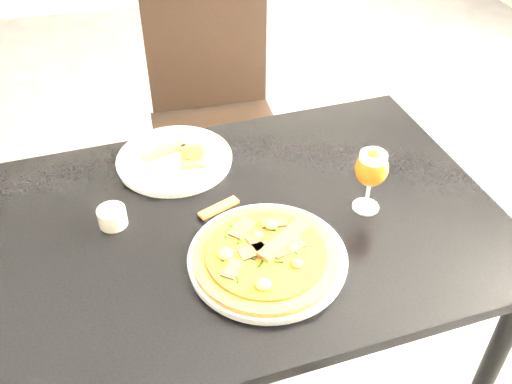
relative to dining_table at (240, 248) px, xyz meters
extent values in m
plane|color=#4A4A4C|center=(0.08, 0.25, -0.66)|extent=(6.00, 6.00, 0.00)
cube|color=black|center=(0.00, 0.00, 0.08)|extent=(1.26, 0.90, 0.03)
cylinder|color=black|center=(0.57, -0.29, -0.30)|extent=(0.05, 0.05, 0.72)
cylinder|color=black|center=(-0.57, 0.29, -0.30)|extent=(0.05, 0.05, 0.72)
cylinder|color=black|center=(0.51, 0.39, -0.30)|extent=(0.05, 0.05, 0.72)
cube|color=black|center=(0.07, 0.70, -0.18)|extent=(0.45, 0.45, 0.04)
cylinder|color=black|center=(-0.11, 0.52, -0.43)|extent=(0.04, 0.04, 0.46)
cylinder|color=black|center=(0.25, 0.52, -0.43)|extent=(0.04, 0.04, 0.46)
cylinder|color=black|center=(-0.11, 0.88, -0.43)|extent=(0.04, 0.04, 0.46)
cylinder|color=black|center=(0.25, 0.88, -0.43)|extent=(0.04, 0.04, 0.46)
cube|color=black|center=(0.07, 0.90, 0.08)|extent=(0.43, 0.03, 0.45)
cylinder|color=white|center=(0.03, -0.14, 0.10)|extent=(0.38, 0.38, 0.02)
cylinder|color=#9D6126|center=(0.03, -0.15, 0.11)|extent=(0.31, 0.31, 0.01)
cylinder|color=#C05310|center=(0.03, -0.15, 0.12)|extent=(0.25, 0.25, 0.01)
cube|color=#46331E|center=(0.06, -0.15, 0.13)|extent=(0.06, 0.03, 0.00)
cube|color=#46331E|center=(0.05, -0.10, 0.13)|extent=(0.06, 0.07, 0.00)
cube|color=#46331E|center=(-0.01, -0.08, 0.13)|extent=(0.06, 0.07, 0.00)
cube|color=#46331E|center=(-0.01, -0.15, 0.13)|extent=(0.06, 0.03, 0.00)
cube|color=#46331E|center=(0.00, -0.20, 0.13)|extent=(0.06, 0.07, 0.00)
cube|color=#46331E|center=(0.06, -0.22, 0.13)|extent=(0.06, 0.07, 0.00)
ellipsoid|color=gold|center=(0.05, -0.14, 0.13)|extent=(0.03, 0.03, 0.01)
ellipsoid|color=gold|center=(0.03, -0.07, 0.13)|extent=(0.03, 0.03, 0.01)
ellipsoid|color=gold|center=(0.01, -0.14, 0.13)|extent=(0.03, 0.03, 0.01)
ellipsoid|color=gold|center=(-0.04, -0.19, 0.13)|extent=(0.03, 0.03, 0.01)
ellipsoid|color=gold|center=(0.03, -0.17, 0.13)|extent=(0.03, 0.03, 0.01)
ellipsoid|color=gold|center=(0.09, -0.19, 0.13)|extent=(0.03, 0.03, 0.01)
cube|color=#10410B|center=(0.03, -0.13, 0.13)|extent=(0.01, 0.02, 0.00)
cube|color=#10410B|center=(0.02, -0.10, 0.13)|extent=(0.01, 0.02, 0.00)
cube|color=#10410B|center=(-0.02, -0.09, 0.13)|extent=(0.02, 0.02, 0.00)
cube|color=#10410B|center=(0.00, -0.14, 0.13)|extent=(0.02, 0.01, 0.00)
cube|color=#10410B|center=(-0.04, -0.16, 0.13)|extent=(0.02, 0.01, 0.00)
cube|color=#10410B|center=(0.01, -0.16, 0.13)|extent=(0.02, 0.02, 0.00)
cube|color=#10410B|center=(0.01, -0.20, 0.13)|extent=(0.01, 0.02, 0.00)
cube|color=#10410B|center=(0.04, -0.23, 0.13)|extent=(0.01, 0.02, 0.00)
cube|color=#10410B|center=(0.05, -0.17, 0.13)|extent=(0.02, 0.02, 0.00)
cube|color=#10410B|center=(0.09, -0.17, 0.13)|extent=(0.02, 0.01, 0.00)
cube|color=#10410B|center=(0.04, -0.15, 0.13)|extent=(0.02, 0.01, 0.00)
cube|color=#10410B|center=(0.07, -0.12, 0.13)|extent=(0.02, 0.02, 0.00)
cube|color=#9D6126|center=(0.06, -0.11, 0.13)|extent=(0.13, 0.11, 0.01)
cylinder|color=white|center=(-0.12, 0.26, 0.10)|extent=(0.39, 0.39, 0.02)
cube|color=#9D6126|center=(-0.14, 0.28, 0.11)|extent=(0.12, 0.07, 0.01)
cube|color=#9D6126|center=(-0.07, 0.24, 0.11)|extent=(0.07, 0.10, 0.01)
cylinder|color=#C05310|center=(-0.07, 0.24, 0.12)|extent=(0.06, 0.06, 0.00)
cube|color=#9D6126|center=(-0.04, 0.05, 0.09)|extent=(0.10, 0.06, 0.01)
cylinder|color=beige|center=(-0.28, 0.05, 0.11)|extent=(0.06, 0.06, 0.04)
cylinder|color=gold|center=(-0.28, 0.05, 0.13)|extent=(0.06, 0.06, 0.01)
cylinder|color=silver|center=(0.30, -0.02, 0.09)|extent=(0.06, 0.06, 0.00)
cylinder|color=silver|center=(0.30, -0.02, 0.13)|extent=(0.01, 0.01, 0.07)
ellipsoid|color=#954A0E|center=(0.30, -0.02, 0.21)|extent=(0.08, 0.08, 0.09)
cylinder|color=white|center=(0.30, -0.02, 0.24)|extent=(0.06, 0.06, 0.01)
camera|label=1|loc=(-0.18, -0.95, 0.97)|focal=40.00mm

